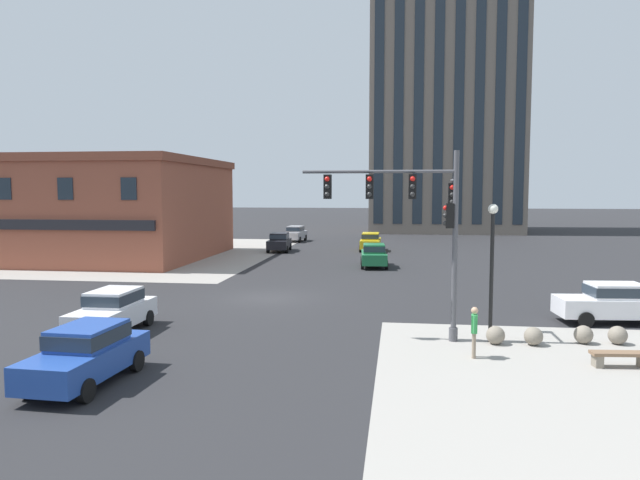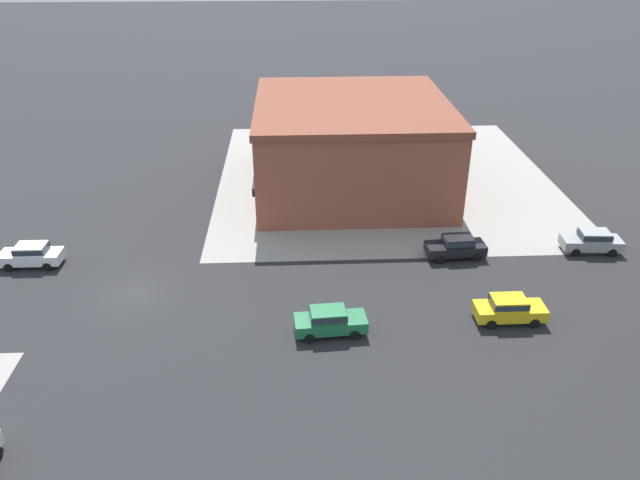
% 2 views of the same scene
% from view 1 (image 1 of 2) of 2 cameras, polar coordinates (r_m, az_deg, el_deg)
% --- Properties ---
extents(ground_plane, '(320.00, 320.00, 0.00)m').
position_cam_1_polar(ground_plane, '(30.70, -5.01, -5.59)').
color(ground_plane, '#262628').
extents(sidewalk_far_corner, '(32.00, 32.00, 0.02)m').
position_cam_1_polar(sidewalk_far_corner, '(56.44, -20.59, -1.13)').
color(sidewalk_far_corner, gray).
rests_on(sidewalk_far_corner, ground).
extents(traffic_signal_main, '(5.76, 2.09, 6.96)m').
position_cam_1_polar(traffic_signal_main, '(21.95, 9.75, 2.24)').
color(traffic_signal_main, '#4C4C51').
rests_on(traffic_signal_main, ground).
extents(bollard_sphere_curb_a, '(0.67, 0.67, 0.67)m').
position_cam_1_polar(bollard_sphere_curb_a, '(22.37, 16.62, -8.82)').
color(bollard_sphere_curb_a, gray).
rests_on(bollard_sphere_curb_a, ground).
extents(bollard_sphere_curb_b, '(0.67, 0.67, 0.67)m').
position_cam_1_polar(bollard_sphere_curb_b, '(22.64, 19.96, -8.75)').
color(bollard_sphere_curb_b, gray).
rests_on(bollard_sphere_curb_b, ground).
extents(bollard_sphere_curb_c, '(0.67, 0.67, 0.67)m').
position_cam_1_polar(bollard_sphere_curb_c, '(23.56, 24.14, -8.36)').
color(bollard_sphere_curb_c, gray).
rests_on(bollard_sphere_curb_c, ground).
extents(bollard_sphere_curb_d, '(0.67, 0.67, 0.67)m').
position_cam_1_polar(bollard_sphere_curb_d, '(23.99, 26.85, -8.22)').
color(bollard_sphere_curb_d, gray).
rests_on(bollard_sphere_curb_d, ground).
extents(bench_near_signal, '(1.83, 0.63, 0.49)m').
position_cam_1_polar(bench_near_signal, '(21.01, 27.07, -10.06)').
color(bench_near_signal, brown).
rests_on(bench_near_signal, ground).
extents(pedestrian_near_bench, '(0.24, 0.55, 1.70)m').
position_cam_1_polar(pedestrian_near_bench, '(20.29, 14.70, -8.30)').
color(pedestrian_near_bench, gray).
rests_on(pedestrian_near_bench, ground).
extents(street_lamp_corner_near, '(0.36, 0.36, 5.05)m').
position_cam_1_polar(street_lamp_corner_near, '(22.22, 16.31, -1.42)').
color(street_lamp_corner_near, black).
rests_on(street_lamp_corner_near, ground).
extents(car_main_northbound_near, '(1.91, 4.41, 1.68)m').
position_cam_1_polar(car_main_northbound_near, '(24.41, -19.38, -6.35)').
color(car_main_northbound_near, silver).
rests_on(car_main_northbound_near, ground).
extents(car_main_northbound_far, '(2.05, 4.48, 1.68)m').
position_cam_1_polar(car_main_northbound_far, '(18.40, -21.64, -10.04)').
color(car_main_northbound_far, '#23479E').
rests_on(car_main_northbound_far, ground).
extents(car_main_southbound_far, '(4.53, 2.16, 1.68)m').
position_cam_1_polar(car_main_southbound_far, '(27.50, 26.48, -5.35)').
color(car_main_southbound_far, silver).
rests_on(car_main_southbound_far, ground).
extents(car_cross_westbound, '(2.14, 4.52, 1.68)m').
position_cam_1_polar(car_cross_westbound, '(64.27, -2.42, 0.68)').
color(car_cross_westbound, '#99999E').
rests_on(car_cross_westbound, ground).
extents(car_parked_curb, '(2.13, 4.51, 1.68)m').
position_cam_1_polar(car_parked_curb, '(42.83, 5.23, -1.40)').
color(car_parked_curb, '#1E6B3D').
rests_on(car_parked_curb, ground).
extents(car_main_mid, '(2.12, 4.51, 1.68)m').
position_cam_1_polar(car_main_mid, '(53.87, -3.95, -0.12)').
color(car_main_mid, black).
rests_on(car_main_mid, ground).
extents(car_cross_far, '(1.91, 4.41, 1.68)m').
position_cam_1_polar(car_cross_far, '(54.17, 4.92, -0.10)').
color(car_cross_far, gold).
rests_on(car_cross_far, ground).
extents(storefront_block_near_corner, '(18.54, 17.31, 8.14)m').
position_cam_1_polar(storefront_block_near_corner, '(52.15, -20.71, 2.90)').
color(storefront_block_near_corner, brown).
rests_on(storefront_block_near_corner, ground).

